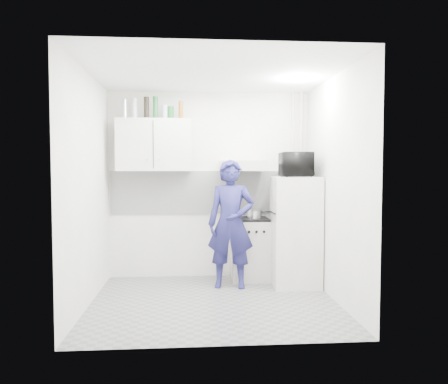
{
  "coord_description": "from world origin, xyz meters",
  "views": [
    {
      "loc": [
        -0.26,
        -4.92,
        1.52
      ],
      "look_at": [
        0.14,
        0.3,
        1.25
      ],
      "focal_mm": 35.0,
      "sensor_mm": 36.0,
      "label": 1
    }
  ],
  "objects": [
    {
      "name": "fridge",
      "position": [
        1.1,
        0.64,
        0.71
      ],
      "size": [
        0.61,
        0.61,
        1.43
      ],
      "primitive_type": "cube",
      "rotation": [
        0.0,
        0.0,
        -0.04
      ],
      "color": "beige",
      "rests_on": "floor"
    },
    {
      "name": "bottle_b",
      "position": [
        -1.01,
        1.07,
        2.34
      ],
      "size": [
        0.07,
        0.07,
        0.28
      ],
      "primitive_type": "cylinder",
      "color": "#B2B7BC",
      "rests_on": "upper_cabinet"
    },
    {
      "name": "canister_a",
      "position": [
        -0.6,
        1.07,
        2.3
      ],
      "size": [
        0.08,
        0.08,
        0.19
      ],
      "primitive_type": "cylinder",
      "color": "#B2B7BC",
      "rests_on": "upper_cabinet"
    },
    {
      "name": "saucepan",
      "position": [
        0.61,
        0.98,
        0.91
      ],
      "size": [
        0.2,
        0.2,
        0.11
      ],
      "primitive_type": "cylinder",
      "color": "silver",
      "rests_on": "stove_top"
    },
    {
      "name": "canister_b",
      "position": [
        -0.53,
        1.07,
        2.29
      ],
      "size": [
        0.09,
        0.09,
        0.17
      ],
      "primitive_type": "cylinder",
      "color": "#144C1E",
      "rests_on": "upper_cabinet"
    },
    {
      "name": "ceiling_spot_fixture",
      "position": [
        1.0,
        0.2,
        2.57
      ],
      "size": [
        0.1,
        0.1,
        0.02
      ],
      "primitive_type": "cylinder",
      "color": "white",
      "rests_on": "ceiling"
    },
    {
      "name": "floor",
      "position": [
        0.0,
        0.0,
        0.0
      ],
      "size": [
        2.8,
        2.8,
        0.0
      ],
      "primitive_type": "plane",
      "color": "#555555",
      "rests_on": "ground"
    },
    {
      "name": "wall_right",
      "position": [
        1.4,
        0.0,
        1.3
      ],
      "size": [
        0.0,
        2.6,
        2.6
      ],
      "primitive_type": "plane",
      "rotation": [
        1.57,
        0.0,
        -1.57
      ],
      "color": "white",
      "rests_on": "floor"
    },
    {
      "name": "bottle_d",
      "position": [
        -0.73,
        1.07,
        2.35
      ],
      "size": [
        0.07,
        0.07,
        0.3
      ],
      "primitive_type": "cylinder",
      "color": "#144C1E",
      "rests_on": "upper_cabinet"
    },
    {
      "name": "backsplash",
      "position": [
        0.0,
        1.24,
        1.2
      ],
      "size": [
        2.74,
        0.03,
        0.6
      ],
      "primitive_type": "cube",
      "color": "white",
      "rests_on": "wall_back"
    },
    {
      "name": "stove_top",
      "position": [
        0.55,
        1.0,
        0.84
      ],
      "size": [
        0.49,
        0.49,
        0.03
      ],
      "primitive_type": "cube",
      "color": "black",
      "rests_on": "stove"
    },
    {
      "name": "upper_cabinet",
      "position": [
        -0.75,
        1.07,
        1.85
      ],
      "size": [
        1.0,
        0.35,
        0.7
      ],
      "primitive_type": "cube",
      "color": "beige",
      "rests_on": "wall_back"
    },
    {
      "name": "pipe_a",
      "position": [
        1.3,
        1.17,
        1.3
      ],
      "size": [
        0.05,
        0.05,
        2.6
      ],
      "primitive_type": "cylinder",
      "color": "beige",
      "rests_on": "floor"
    },
    {
      "name": "bottle_a",
      "position": [
        -1.14,
        1.07,
        2.33
      ],
      "size": [
        0.06,
        0.06,
        0.26
      ],
      "primitive_type": "cylinder",
      "color": "silver",
      "rests_on": "upper_cabinet"
    },
    {
      "name": "ceiling",
      "position": [
        0.0,
        0.0,
        2.6
      ],
      "size": [
        2.8,
        2.8,
        0.0
      ],
      "primitive_type": "plane",
      "color": "white",
      "rests_on": "wall_back"
    },
    {
      "name": "person",
      "position": [
        0.25,
        0.64,
        0.82
      ],
      "size": [
        0.66,
        0.49,
        1.65
      ],
      "primitive_type": "imported",
      "rotation": [
        0.0,
        0.0,
        -0.17
      ],
      "color": "#1E1D51",
      "rests_on": "floor"
    },
    {
      "name": "wall_back",
      "position": [
        0.0,
        1.25,
        1.3
      ],
      "size": [
        2.8,
        0.0,
        2.8
      ],
      "primitive_type": "plane",
      "rotation": [
        1.57,
        0.0,
        0.0
      ],
      "color": "white",
      "rests_on": "floor"
    },
    {
      "name": "wall_left",
      "position": [
        -1.4,
        0.0,
        1.3
      ],
      "size": [
        0.0,
        2.6,
        2.6
      ],
      "primitive_type": "plane",
      "rotation": [
        1.57,
        0.0,
        1.57
      ],
      "color": "white",
      "rests_on": "floor"
    },
    {
      "name": "stove",
      "position": [
        0.55,
        1.0,
        0.41
      ],
      "size": [
        0.51,
        0.51,
        0.82
      ],
      "primitive_type": "cube",
      "color": "beige",
      "rests_on": "floor"
    },
    {
      "name": "bottle_e",
      "position": [
        -0.39,
        1.07,
        2.32
      ],
      "size": [
        0.06,
        0.06,
        0.25
      ],
      "primitive_type": "cylinder",
      "color": "brown",
      "rests_on": "upper_cabinet"
    },
    {
      "name": "range_hood",
      "position": [
        0.45,
        1.0,
        1.57
      ],
      "size": [
        0.6,
        0.5,
        0.14
      ],
      "primitive_type": "cube",
      "color": "beige",
      "rests_on": "wall_back"
    },
    {
      "name": "microwave",
      "position": [
        1.1,
        0.64,
        1.58
      ],
      "size": [
        0.59,
        0.42,
        0.31
      ],
      "primitive_type": "imported",
      "rotation": [
        0.0,
        0.0,
        1.51
      ],
      "color": "black",
      "rests_on": "fridge"
    },
    {
      "name": "pipe_b",
      "position": [
        1.18,
        1.17,
        1.3
      ],
      "size": [
        0.04,
        0.04,
        2.6
      ],
      "primitive_type": "cylinder",
      "color": "beige",
      "rests_on": "floor"
    },
    {
      "name": "bottle_c",
      "position": [
        -0.85,
        1.07,
        2.35
      ],
      "size": [
        0.07,
        0.07,
        0.3
      ],
      "primitive_type": "cylinder",
      "color": "black",
      "rests_on": "upper_cabinet"
    }
  ]
}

